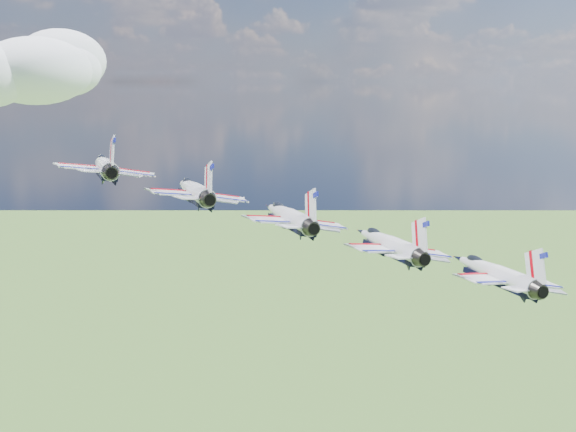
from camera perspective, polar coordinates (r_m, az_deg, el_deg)
cloud_far at (r=263.22m, az=-20.37°, el=11.38°), size 57.32×45.04×22.52m
jet_0 at (r=90.01m, az=-14.32°, el=3.89°), size 16.02×19.07×6.41m
jet_1 at (r=85.46m, az=-7.47°, el=2.05°), size 16.02×19.07×6.41m
jet_2 at (r=82.36m, az=0.00°, el=-0.00°), size 16.02×19.07×6.41m
jet_3 at (r=80.85m, az=7.90°, el=-2.16°), size 16.02×19.07×6.41m
jet_4 at (r=81.04m, az=15.95°, el=-4.32°), size 16.02×19.07×6.41m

